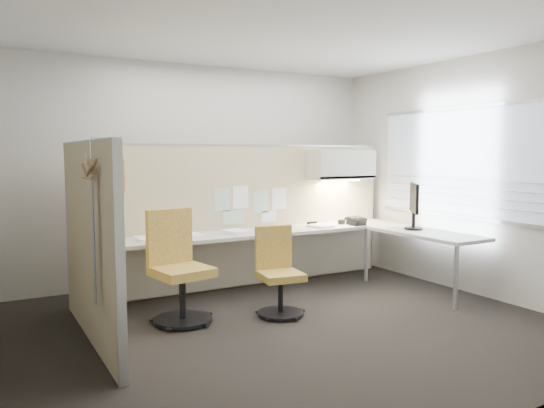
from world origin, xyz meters
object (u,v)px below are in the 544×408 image
desk (289,241)px  monitor (414,203)px  chair_right (278,274)px  chair_left (178,270)px  phone (356,221)px

desk → monitor: monitor is taller
monitor → chair_right: bearing=129.4°
desk → chair_left: chair_left is taller
chair_right → chair_left: bearing=171.1°
chair_right → phone: (1.63, 0.78, 0.36)m
monitor → phone: (-0.35, 0.68, -0.27)m
phone → desk: bearing=170.7°
monitor → phone: 0.81m
chair_left → monitor: 3.00m
monitor → phone: bearing=63.6°
chair_right → phone: bearing=33.4°
desk → monitor: 1.60m
chair_left → chair_right: (0.97, -0.29, -0.09)m
chair_left → phone: (2.60, 0.48, 0.27)m
chair_left → chair_right: bearing=-26.5°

